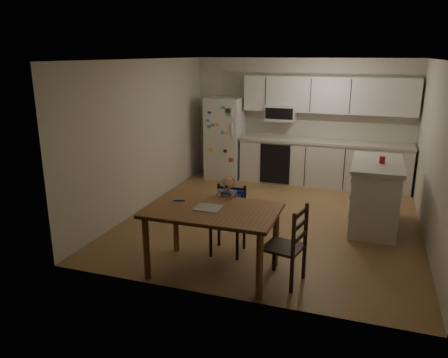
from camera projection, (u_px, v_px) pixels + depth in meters
room at (281, 138)px, 7.18m from camera, size 4.52×5.01×2.51m
refrigerator at (225, 138)px, 9.29m from camera, size 0.72×0.70×1.70m
kitchen_run at (323, 142)px, 8.73m from camera, size 3.37×0.62×2.15m
kitchen_island at (375, 195)px, 6.64m from camera, size 0.73×1.39×1.03m
red_cup at (382, 160)px, 6.41m from camera, size 0.08×0.08×0.10m
dining_table at (213, 217)px, 5.18m from camera, size 1.54×0.99×0.83m
napkin at (208, 208)px, 5.15m from camera, size 0.31×0.27×0.01m
toddler_spoon at (178, 201)px, 5.40m from camera, size 0.12×0.06×0.02m
chair_booster at (229, 207)px, 5.76m from camera, size 0.41×0.41×1.06m
chair_side at (291, 241)px, 4.96m from camera, size 0.50×0.50×0.95m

